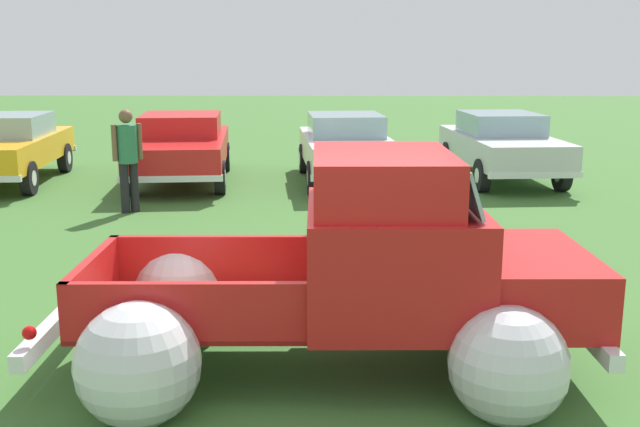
{
  "coord_description": "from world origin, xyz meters",
  "views": [
    {
      "loc": [
        0.11,
        -6.18,
        2.76
      ],
      "look_at": [
        0.0,
        1.82,
        1.0
      ],
      "focal_mm": 42.03,
      "sensor_mm": 36.0,
      "label": 1
    }
  ],
  "objects_px": {
    "show_car_1": "(181,145)",
    "spectator_0": "(128,154)",
    "show_car_2": "(346,146)",
    "vintage_pickup_truck": "(362,286)",
    "show_car_0": "(5,146)",
    "show_car_3": "(501,144)"
  },
  "relations": [
    {
      "from": "show_car_3",
      "to": "spectator_0",
      "type": "bearing_deg",
      "value": -69.02
    },
    {
      "from": "show_car_1",
      "to": "spectator_0",
      "type": "bearing_deg",
      "value": -11.76
    },
    {
      "from": "show_car_1",
      "to": "show_car_2",
      "type": "distance_m",
      "value": 3.48
    },
    {
      "from": "show_car_3",
      "to": "show_car_0",
      "type": "bearing_deg",
      "value": -91.68
    },
    {
      "from": "spectator_0",
      "to": "show_car_2",
      "type": "bearing_deg",
      "value": 94.75
    },
    {
      "from": "vintage_pickup_truck",
      "to": "show_car_2",
      "type": "height_order",
      "value": "vintage_pickup_truck"
    },
    {
      "from": "show_car_0",
      "to": "spectator_0",
      "type": "height_order",
      "value": "spectator_0"
    },
    {
      "from": "show_car_0",
      "to": "vintage_pickup_truck",
      "type": "bearing_deg",
      "value": 31.55
    },
    {
      "from": "show_car_2",
      "to": "show_car_3",
      "type": "height_order",
      "value": "same"
    },
    {
      "from": "show_car_2",
      "to": "vintage_pickup_truck",
      "type": "bearing_deg",
      "value": -5.83
    },
    {
      "from": "vintage_pickup_truck",
      "to": "spectator_0",
      "type": "bearing_deg",
      "value": 119.08
    },
    {
      "from": "vintage_pickup_truck",
      "to": "show_car_2",
      "type": "xyz_separation_m",
      "value": [
        0.05,
        9.52,
        0.02
      ]
    },
    {
      "from": "show_car_0",
      "to": "show_car_1",
      "type": "height_order",
      "value": "same"
    },
    {
      "from": "spectator_0",
      "to": "show_car_1",
      "type": "bearing_deg",
      "value": 139.88
    },
    {
      "from": "vintage_pickup_truck",
      "to": "show_car_3",
      "type": "height_order",
      "value": "vintage_pickup_truck"
    },
    {
      "from": "vintage_pickup_truck",
      "to": "show_car_0",
      "type": "xyz_separation_m",
      "value": [
        -7.09,
        9.32,
        0.03
      ]
    },
    {
      "from": "vintage_pickup_truck",
      "to": "show_car_1",
      "type": "distance_m",
      "value": 10.1
    },
    {
      "from": "vintage_pickup_truck",
      "to": "show_car_1",
      "type": "bearing_deg",
      "value": 108.81
    },
    {
      "from": "vintage_pickup_truck",
      "to": "spectator_0",
      "type": "distance_m",
      "value": 7.46
    },
    {
      "from": "show_car_2",
      "to": "show_car_3",
      "type": "distance_m",
      "value": 3.37
    },
    {
      "from": "show_car_0",
      "to": "show_car_3",
      "type": "height_order",
      "value": "same"
    },
    {
      "from": "show_car_3",
      "to": "vintage_pickup_truck",
      "type": "bearing_deg",
      "value": -23.8
    }
  ]
}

